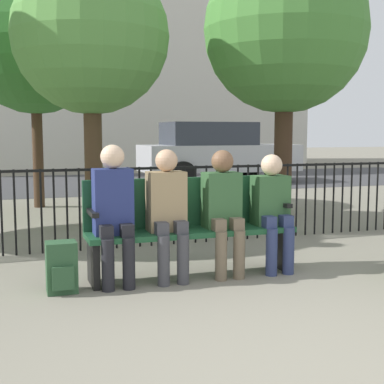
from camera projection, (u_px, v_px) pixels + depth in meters
The scene contains 12 objects.
park_bench at pixel (189, 222), 5.07m from camera, with size 1.97×0.45×0.92m.
seated_person_0 at pixel (114, 207), 4.69m from camera, with size 0.34×0.39×1.25m.
seated_person_1 at pixel (168, 208), 4.85m from camera, with size 0.34×0.39×1.20m.
seated_person_2 at pixel (223, 205), 5.02m from camera, with size 0.34×0.39×1.19m.
seated_person_3 at pixel (273, 206), 5.19m from camera, with size 0.34×0.39×1.14m.
backpack at pixel (62, 268), 4.51m from camera, with size 0.25×0.25×0.44m.
fence_railing at pixel (151, 199), 6.34m from camera, with size 9.01×0.03×0.95m.
tree_0 at pixel (285, 32), 8.47m from camera, with size 2.60×2.60×4.26m.
tree_2 at pixel (91, 37), 7.67m from camera, with size 2.26×2.26×3.86m.
tree_3 at pixel (34, 45), 9.40m from camera, with size 2.42×2.42×4.10m.
street_surface at pixel (74, 184), 14.13m from camera, with size 24.00×6.00×0.01m.
parked_car_0 at pixel (216, 151), 14.41m from camera, with size 4.20×1.94×1.62m.
Camera 1 is at (-1.59, -2.32, 1.35)m, focal length 50.00 mm.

